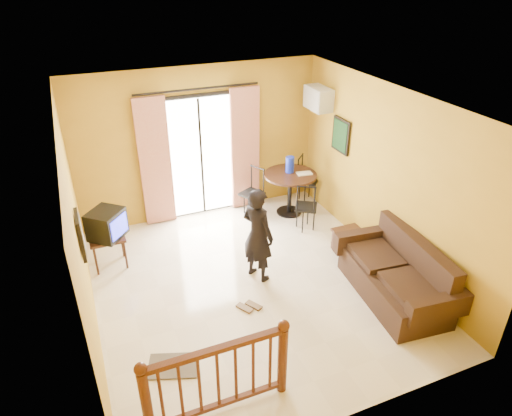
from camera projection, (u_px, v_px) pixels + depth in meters
name	position (u px, v px, depth m)	size (l,w,h in m)	color
ground	(252.00, 285.00, 6.94)	(5.00, 5.00, 0.00)	beige
room_shell	(251.00, 184.00, 6.12)	(5.00, 5.00, 5.00)	white
balcony_door	(201.00, 156.00, 8.33)	(2.25, 0.14, 2.46)	black
tv_table	(107.00, 241.00, 7.16)	(0.54, 0.45, 0.54)	black
television	(107.00, 224.00, 7.03)	(0.67, 0.67, 0.45)	black
picture_left	(81.00, 235.00, 5.28)	(0.05, 0.42, 0.52)	black
dining_table	(290.00, 182.00, 8.59)	(0.99, 0.99, 0.82)	black
water_jug	(290.00, 165.00, 8.52)	(0.16, 0.16, 0.30)	#162AD2
serving_tray	(304.00, 173.00, 8.51)	(0.28, 0.18, 0.02)	beige
dining_chairs	(288.00, 214.00, 8.86)	(1.81, 1.53, 0.95)	black
air_conditioner	(318.00, 98.00, 8.18)	(0.31, 0.60, 0.40)	silver
botanical_print	(341.00, 136.00, 7.94)	(0.05, 0.50, 0.60)	black
coffee_table	(356.00, 245.00, 7.44)	(0.48, 0.87, 0.39)	black
bowl	(356.00, 235.00, 7.40)	(0.19, 0.19, 0.06)	#4E361A
sofa	(397.00, 276.00, 6.57)	(1.06, 1.99, 0.91)	black
standing_person	(258.00, 235.00, 6.77)	(0.55, 0.36, 1.51)	black
stair_balustrade	(218.00, 375.00, 4.74)	(1.63, 0.13, 1.04)	#471E0F
doormat	(173.00, 366.00, 5.55)	(0.60, 0.40, 0.02)	#534B43
sandals	(249.00, 307.00, 6.48)	(0.35, 0.27, 0.03)	#4E361A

